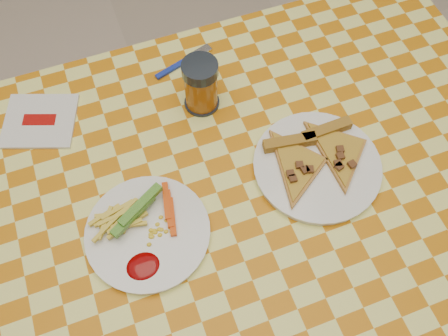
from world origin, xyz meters
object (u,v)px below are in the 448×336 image
(table, at_px, (223,225))
(drink_glass, at_px, (201,85))
(plate_left, at_px, (148,233))
(plate_right, at_px, (317,167))

(table, distance_m, drink_glass, 0.27)
(table, height_order, plate_left, plate_left)
(plate_left, bearing_deg, plate_right, 3.15)
(table, xyz_separation_m, plate_right, (0.19, 0.02, 0.08))
(plate_right, distance_m, drink_glass, 0.27)
(plate_left, relative_size, drink_glass, 1.85)
(table, relative_size, plate_left, 5.96)
(drink_glass, bearing_deg, plate_left, -127.45)
(plate_right, bearing_deg, drink_glass, 124.87)
(table, distance_m, plate_right, 0.21)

